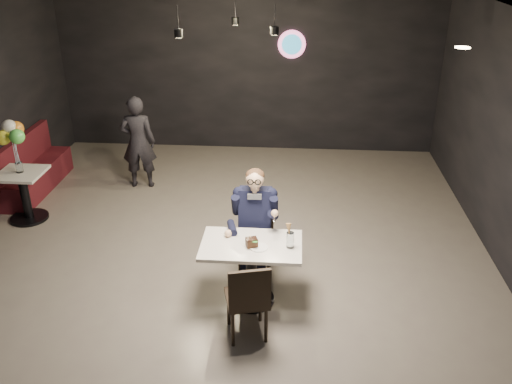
# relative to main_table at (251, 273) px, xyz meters

# --- Properties ---
(floor) EXTENTS (9.00, 9.00, 0.00)m
(floor) POSITION_rel_main_table_xyz_m (-0.47, 0.39, -0.38)
(floor) COLOR slate
(floor) RESTS_ON ground
(wall_sign) EXTENTS (0.50, 0.06, 0.50)m
(wall_sign) POSITION_rel_main_table_xyz_m (0.33, 4.86, 1.62)
(wall_sign) COLOR pink
(wall_sign) RESTS_ON floor
(pendant_lights) EXTENTS (1.40, 1.20, 0.36)m
(pendant_lights) POSITION_rel_main_table_xyz_m (-0.47, 2.39, 2.51)
(pendant_lights) COLOR black
(pendant_lights) RESTS_ON floor
(main_table) EXTENTS (1.10, 0.70, 0.75)m
(main_table) POSITION_rel_main_table_xyz_m (0.00, 0.00, 0.00)
(main_table) COLOR white
(main_table) RESTS_ON floor
(chair_far) EXTENTS (0.42, 0.46, 0.92)m
(chair_far) POSITION_rel_main_table_xyz_m (-0.00, 0.55, 0.09)
(chair_far) COLOR black
(chair_far) RESTS_ON floor
(chair_near) EXTENTS (0.52, 0.55, 0.92)m
(chair_near) POSITION_rel_main_table_xyz_m (-0.00, -0.56, 0.09)
(chair_near) COLOR black
(chair_near) RESTS_ON floor
(seated_man) EXTENTS (0.60, 0.80, 1.44)m
(seated_man) POSITION_rel_main_table_xyz_m (-0.00, 0.55, 0.34)
(seated_man) COLOR black
(seated_man) RESTS_ON floor
(dessert_plate) EXTENTS (0.20, 0.20, 0.01)m
(dessert_plate) POSITION_rel_main_table_xyz_m (0.09, -0.07, 0.38)
(dessert_plate) COLOR white
(dessert_plate) RESTS_ON main_table
(cake_slice) EXTENTS (0.14, 0.13, 0.08)m
(cake_slice) POSITION_rel_main_table_xyz_m (0.01, -0.06, 0.43)
(cake_slice) COLOR black
(cake_slice) RESTS_ON dessert_plate
(mint_leaf) EXTENTS (0.06, 0.04, 0.01)m
(mint_leaf) POSITION_rel_main_table_xyz_m (0.05, -0.10, 0.47)
(mint_leaf) COLOR green
(mint_leaf) RESTS_ON cake_slice
(sundae_glass) EXTENTS (0.08, 0.08, 0.18)m
(sundae_glass) POSITION_rel_main_table_xyz_m (0.42, -0.04, 0.47)
(sundae_glass) COLOR silver
(sundae_glass) RESTS_ON main_table
(wafer_cone) EXTENTS (0.07, 0.07, 0.12)m
(wafer_cone) POSITION_rel_main_table_xyz_m (0.40, -0.07, 0.62)
(wafer_cone) COLOR #B28849
(wafer_cone) RESTS_ON sundae_glass
(booth_bench) EXTENTS (0.45, 1.80, 0.90)m
(booth_bench) POSITION_rel_main_table_xyz_m (-3.72, 2.70, 0.07)
(booth_bench) COLOR #420E13
(booth_bench) RESTS_ON floor
(side_table) EXTENTS (0.62, 0.62, 0.78)m
(side_table) POSITION_rel_main_table_xyz_m (-3.42, 1.70, 0.02)
(side_table) COLOR white
(side_table) RESTS_ON floor
(balloon_vase) EXTENTS (0.10, 0.10, 0.15)m
(balloon_vase) POSITION_rel_main_table_xyz_m (-3.42, 1.70, 0.45)
(balloon_vase) COLOR silver
(balloon_vase) RESTS_ON side_table
(balloon_bunch) EXTENTS (0.38, 0.38, 0.62)m
(balloon_bunch) POSITION_rel_main_table_xyz_m (-3.42, 1.70, 0.84)
(balloon_bunch) COLOR yellow
(balloon_bunch) RESTS_ON balloon_vase
(passerby) EXTENTS (0.59, 0.42, 1.52)m
(passerby) POSITION_rel_main_table_xyz_m (-2.08, 2.98, 0.39)
(passerby) COLOR black
(passerby) RESTS_ON floor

